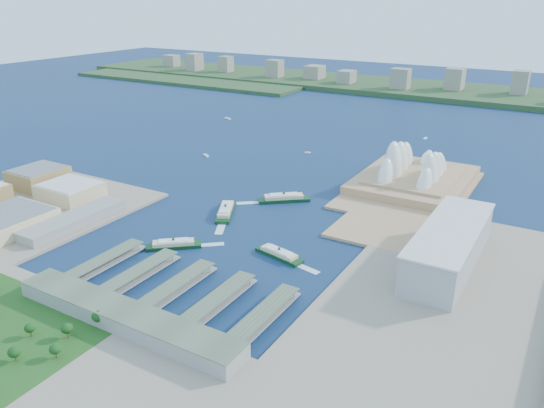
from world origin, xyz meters
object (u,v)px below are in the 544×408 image
Objects in this scene: toaster_building at (449,247)px; ferry_c at (174,243)px; opera_house at (416,162)px; ferry_b at (284,196)px; ferry_d at (279,252)px; ferry_a at (226,209)px.

toaster_building reaches higher than ferry_c.
ferry_c is (-147.66, -294.30, -27.02)m from opera_house.
ferry_b is 1.15× the size of ferry_c.
ferry_d is (97.95, 34.87, -0.20)m from ferry_c.
opera_house is 1.16× the size of toaster_building.
toaster_building is at bearing -54.70° from ferry_d.
ferry_d is (66.60, -127.08, -0.97)m from ferry_b.
toaster_building is 152.64m from ferry_d.
ferry_b is at bearing 33.87° from ferry_a.
opera_house is 330.38m from ferry_c.
opera_house reaches higher than ferry_d.
opera_house is 3.03× the size of ferry_a.
opera_house is 219.62m from toaster_building.
ferry_c reaches higher than ferry_d.
toaster_building reaches higher than ferry_d.
toaster_building reaches higher than ferry_b.
toaster_building is 243.58m from ferry_a.
opera_house is 178.14m from ferry_b.
ferry_d is at bearing -11.03° from ferry_b.
toaster_building is 256.16m from ferry_c.
ferry_a reaches higher than ferry_c.
toaster_building is at bearing -27.54° from ferry_a.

